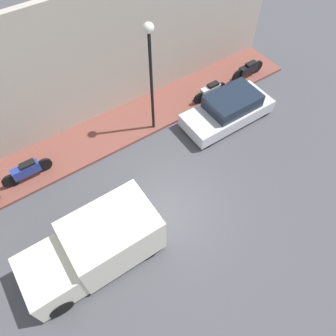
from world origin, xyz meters
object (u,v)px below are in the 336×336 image
Objects in this scene: streetlamp at (150,62)px; motorcycle_black at (248,69)px; motorcycle_blue at (27,171)px; delivery_van at (94,248)px; parked_car at (229,109)px; scooter_silver at (210,91)px.

motorcycle_black is at bearing -87.44° from streetlamp.
delivery_van is at bearing -170.52° from motorcycle_blue.
scooter_silver is (1.49, -0.15, -0.08)m from parked_car.
delivery_van reaches higher than parked_car.
delivery_van is at bearing 130.15° from streetlamp.
scooter_silver is at bearing -62.76° from delivery_van.
delivery_van is 2.28× the size of motorcycle_black.
parked_car is at bearing -71.46° from delivery_van.
scooter_silver is at bearing -5.80° from parked_car.
scooter_silver is 2.51m from motorcycle_black.
scooter_silver is 8.77m from motorcycle_blue.
parked_car is 2.13× the size of motorcycle_black.
scooter_silver is 4.41m from streetlamp.
motorcycle_black is at bearing -86.20° from scooter_silver.
scooter_silver is at bearing 93.80° from motorcycle_black.
parked_car is 0.84× the size of streetlamp.
delivery_van is at bearing 108.54° from parked_car.
streetlamp is (-0.44, -5.53, 2.98)m from motorcycle_blue.
streetlamp reaches higher than scooter_silver.
motorcycle_blue is 0.40× the size of streetlamp.
delivery_van reaches higher than motorcycle_blue.
motorcycle_blue is at bearing 89.05° from motorcycle_black.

